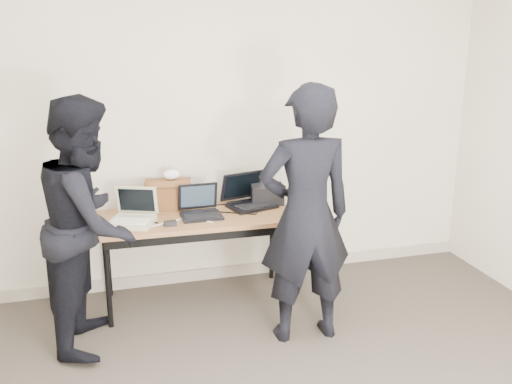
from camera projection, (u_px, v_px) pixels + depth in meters
name	position (u px, v px, depth m)	size (l,w,h in m)	color
room	(329.00, 204.00, 2.60)	(4.60, 4.60, 2.80)	#3F3730
desk	(196.00, 223.00, 4.42)	(1.51, 0.68, 0.72)	brown
laptop_beige	(133.00, 217.00, 4.23)	(0.41, 0.40, 0.25)	#BAB695
laptop_center	(200.00, 209.00, 4.41)	(0.31, 0.30, 0.24)	black
laptop_right	(248.00, 198.00, 4.65)	(0.44, 0.43, 0.26)	black
leather_satchel	(168.00, 194.00, 4.53)	(0.38, 0.23, 0.25)	brown
tissue	(171.00, 174.00, 4.50)	(0.13, 0.10, 0.08)	white
equipment_box	(267.00, 194.00, 4.72)	(0.26, 0.22, 0.15)	black
power_brick	(170.00, 223.00, 4.19)	(0.09, 0.06, 0.03)	black
cables	(202.00, 215.00, 4.41)	(1.16, 0.42, 0.01)	silver
person_typist	(306.00, 216.00, 3.85)	(0.65, 0.43, 1.79)	black
person_observer	(89.00, 223.00, 3.82)	(0.83, 0.65, 1.72)	black
baseboard	(226.00, 271.00, 5.03)	(4.50, 0.03, 0.10)	#A59989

